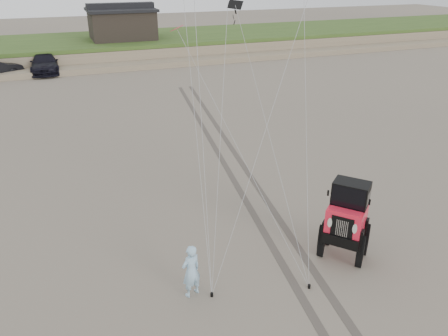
# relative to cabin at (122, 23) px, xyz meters

# --- Properties ---
(ground) EXTENTS (160.00, 160.00, 0.00)m
(ground) POSITION_rel_cabin_xyz_m (-2.00, -37.00, -3.24)
(ground) COLOR #6B6054
(ground) RESTS_ON ground
(dune_ridge) EXTENTS (160.00, 14.25, 1.73)m
(dune_ridge) POSITION_rel_cabin_xyz_m (-2.00, 0.50, -2.42)
(dune_ridge) COLOR #7A6B54
(dune_ridge) RESTS_ON ground
(cabin) EXTENTS (6.40, 5.40, 3.35)m
(cabin) POSITION_rel_cabin_xyz_m (0.00, 0.00, 0.00)
(cabin) COLOR black
(cabin) RESTS_ON dune_ridge
(truck_c) EXTENTS (2.39, 5.56, 1.60)m
(truck_c) POSITION_rel_cabin_xyz_m (-7.54, -5.03, -2.44)
(truck_c) COLOR black
(truck_c) RESTS_ON ground
(jeep) EXTENTS (5.54, 5.24, 1.99)m
(jeep) POSITION_rel_cabin_xyz_m (0.55, -36.19, -2.24)
(jeep) COLOR #FC203B
(jeep) RESTS_ON ground
(man) EXTENTS (0.67, 0.55, 1.58)m
(man) POSITION_rel_cabin_xyz_m (-4.33, -36.17, -2.45)
(man) COLOR #96C8E8
(man) RESTS_ON ground
(stake_main) EXTENTS (0.08, 0.08, 0.12)m
(stake_main) POSITION_rel_cabin_xyz_m (-3.85, -36.45, -3.18)
(stake_main) COLOR black
(stake_main) RESTS_ON ground
(stake_aux) EXTENTS (0.08, 0.08, 0.12)m
(stake_aux) POSITION_rel_cabin_xyz_m (-1.19, -37.13, -3.18)
(stake_aux) COLOR black
(stake_aux) RESTS_ON ground
(tire_tracks) EXTENTS (5.22, 29.74, 0.01)m
(tire_tracks) POSITION_rel_cabin_xyz_m (0.00, -29.00, -3.23)
(tire_tracks) COLOR #4C443D
(tire_tracks) RESTS_ON ground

